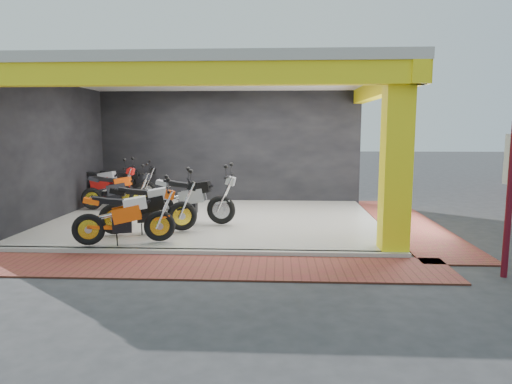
% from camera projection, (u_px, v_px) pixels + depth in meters
% --- Properties ---
extents(ground, '(80.00, 80.00, 0.00)m').
position_uv_depth(ground, '(202.00, 242.00, 9.52)').
color(ground, '#2D2D30').
rests_on(ground, ground).
extents(showroom_floor, '(8.00, 6.00, 0.10)m').
position_uv_depth(showroom_floor, '(215.00, 220.00, 11.49)').
color(showroom_floor, silver).
rests_on(showroom_floor, ground).
extents(showroom_ceiling, '(8.40, 6.40, 0.20)m').
position_uv_depth(showroom_ceiling, '(213.00, 76.00, 11.01)').
color(showroom_ceiling, beige).
rests_on(showroom_ceiling, corner_column).
extents(back_wall, '(8.20, 0.20, 3.50)m').
position_uv_depth(back_wall, '(228.00, 148.00, 14.33)').
color(back_wall, black).
rests_on(back_wall, ground).
extents(left_wall, '(0.20, 6.20, 3.50)m').
position_uv_depth(left_wall, '(53.00, 152.00, 11.47)').
color(left_wall, black).
rests_on(left_wall, ground).
extents(corner_column, '(0.50, 0.50, 3.50)m').
position_uv_depth(corner_column, '(396.00, 161.00, 8.35)').
color(corner_column, yellow).
rests_on(corner_column, ground).
extents(header_beam_front, '(8.40, 0.30, 0.40)m').
position_uv_depth(header_beam_front, '(189.00, 74.00, 8.08)').
color(header_beam_front, yellow).
rests_on(header_beam_front, corner_column).
extents(header_beam_right, '(0.30, 6.40, 0.40)m').
position_uv_depth(header_beam_right, '(380.00, 88.00, 10.85)').
color(header_beam_right, yellow).
rests_on(header_beam_right, corner_column).
extents(floor_kerb, '(8.00, 0.20, 0.10)m').
position_uv_depth(floor_kerb, '(192.00, 252.00, 8.51)').
color(floor_kerb, silver).
rests_on(floor_kerb, ground).
extents(paver_front, '(9.00, 1.40, 0.03)m').
position_uv_depth(paver_front, '(184.00, 266.00, 7.74)').
color(paver_front, brown).
rests_on(paver_front, ground).
extents(paver_right, '(1.40, 7.00, 0.03)m').
position_uv_depth(paver_right, '(408.00, 224.00, 11.25)').
color(paver_right, brown).
rests_on(paver_right, ground).
extents(signpost, '(0.11, 0.34, 2.45)m').
position_uv_depth(signpost, '(510.00, 193.00, 7.06)').
color(signpost, '#590D19').
rests_on(signpost, ground).
extents(moto_hero, '(2.19, 1.32, 1.26)m').
position_uv_depth(moto_hero, '(159.00, 211.00, 8.97)').
color(moto_hero, '#F9560A').
rests_on(moto_hero, showroom_floor).
extents(moto_row_a, '(2.32, 1.40, 1.34)m').
position_uv_depth(moto_row_a, '(182.00, 202.00, 9.90)').
color(moto_row_a, black).
rests_on(moto_row_a, showroom_floor).
extents(moto_row_b, '(2.34, 1.05, 1.39)m').
position_uv_depth(moto_row_b, '(221.00, 196.00, 10.58)').
color(moto_row_b, '#9C9DA3').
rests_on(moto_row_b, showroom_floor).
extents(moto_row_c, '(2.09, 0.93, 1.24)m').
position_uv_depth(moto_row_c, '(140.00, 188.00, 12.62)').
color(moto_row_c, black).
rests_on(moto_row_c, showroom_floor).
extents(moto_row_d, '(2.13, 1.02, 1.25)m').
position_uv_depth(moto_row_d, '(146.00, 181.00, 14.25)').
color(moto_row_d, black).
rests_on(moto_row_d, showroom_floor).
extents(moto_row_e, '(2.27, 0.95, 1.36)m').
position_uv_depth(moto_row_e, '(124.00, 183.00, 13.28)').
color(moto_row_e, red).
rests_on(moto_row_e, showroom_floor).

